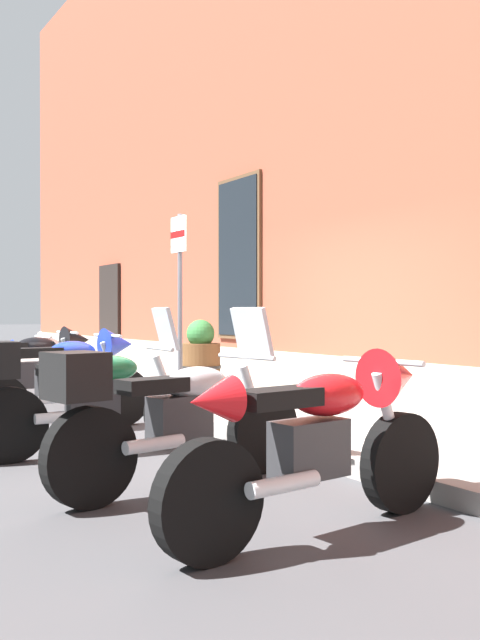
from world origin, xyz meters
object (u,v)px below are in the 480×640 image
object	(u,v)px
motorcycle_black_sport	(35,366)
barrel_planter	(201,359)
motorcycle_blue_sport	(70,376)
motorcycle_silver_touring	(172,414)
parking_sign	(179,280)
motorcycle_white_sport	(8,364)
motorcycle_green_touring	(85,394)
motorcycle_red_sport	(327,434)

from	to	relation	value
motorcycle_black_sport	barrel_planter	world-z (taller)	barrel_planter
motorcycle_blue_sport	motorcycle_silver_touring	size ratio (longest dim) A/B	0.93
barrel_planter	motorcycle_silver_touring	bearing A→B (deg)	-30.81
parking_sign	barrel_planter	xyz separation A→B (m)	(-1.02, 0.85, -1.07)
motorcycle_white_sport	parking_sign	size ratio (longest dim) A/B	0.93
barrel_planter	motorcycle_black_sport	bearing A→B (deg)	-88.31
motorcycle_black_sport	parking_sign	world-z (taller)	parking_sign
motorcycle_green_touring	barrel_planter	bearing A→B (deg)	136.70
motorcycle_blue_sport	parking_sign	distance (m)	1.97
parking_sign	motorcycle_green_touring	bearing A→B (deg)	-45.04
parking_sign	barrel_planter	distance (m)	1.71
motorcycle_black_sport	barrel_planter	bearing A→B (deg)	91.69
motorcycle_blue_sport	motorcycle_green_touring	world-z (taller)	motorcycle_green_touring
motorcycle_green_touring	motorcycle_white_sport	bearing A→B (deg)	175.49
motorcycle_silver_touring	motorcycle_green_touring	bearing A→B (deg)	-176.38
motorcycle_red_sport	motorcycle_white_sport	bearing A→B (deg)	-179.07
motorcycle_black_sport	parking_sign	bearing A→B (deg)	57.97
motorcycle_black_sport	motorcycle_red_sport	xyz separation A→B (m)	(5.63, 0.08, -0.02)
motorcycle_green_touring	barrel_planter	size ratio (longest dim) A/B	2.15
motorcycle_white_sport	parking_sign	distance (m)	2.89
motorcycle_blue_sport	motorcycle_green_touring	bearing A→B (deg)	-13.02
motorcycle_black_sport	motorcycle_blue_sport	size ratio (longest dim) A/B	0.99
motorcycle_red_sport	motorcycle_black_sport	bearing A→B (deg)	-179.17
motorcycle_green_touring	barrel_planter	distance (m)	3.97
motorcycle_black_sport	motorcycle_silver_touring	distance (m)	4.34
motorcycle_blue_sport	barrel_planter	xyz separation A→B (m)	(-1.57, 2.42, 0.00)
motorcycle_black_sport	motorcycle_silver_touring	size ratio (longest dim) A/B	0.92
motorcycle_silver_touring	motorcycle_blue_sport	bearing A→B (deg)	175.80
motorcycle_blue_sport	barrel_planter	distance (m)	2.89
motorcycle_green_touring	motorcycle_silver_touring	size ratio (longest dim) A/B	0.99
motorcycle_black_sport	motorcycle_blue_sport	distance (m)	1.51
motorcycle_black_sport	motorcycle_red_sport	bearing A→B (deg)	0.83
motorcycle_red_sport	parking_sign	bearing A→B (deg)	162.88
motorcycle_green_touring	motorcycle_red_sport	distance (m)	2.84
motorcycle_black_sport	barrel_planter	distance (m)	2.37
motorcycle_black_sport	motorcycle_silver_touring	bearing A→B (deg)	-3.33
motorcycle_red_sport	barrel_planter	world-z (taller)	barrel_planter
motorcycle_blue_sport	motorcycle_green_touring	xyz separation A→B (m)	(1.31, -0.30, -0.04)
motorcycle_white_sport	motorcycle_red_sport	size ratio (longest dim) A/B	1.03
motorcycle_green_touring	parking_sign	size ratio (longest dim) A/B	0.93
motorcycle_black_sport	motorcycle_green_touring	distance (m)	2.84
motorcycle_red_sport	parking_sign	distance (m)	5.01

